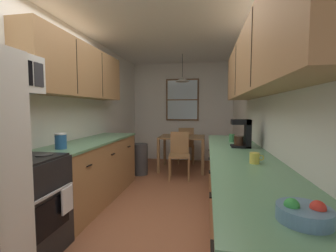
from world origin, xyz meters
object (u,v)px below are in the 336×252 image
object	(u,v)px
dining_chair_far	(186,144)
storage_canister	(61,141)
trash_bin	(140,159)
dining_chair_near	(179,152)
coffee_maker	(243,133)
fruit_bowl	(304,213)
microwave_over_range	(3,72)
table_serving_bowl	(184,135)
dining_table	(182,141)
stove_range	(21,207)
mug_by_coffeemaker	(255,158)
mug_spare	(232,138)

from	to	relation	value
dining_chair_far	storage_canister	xyz separation A→B (m)	(-1.14, -3.24, 0.49)
dining_chair_far	trash_bin	world-z (taller)	dining_chair_far
dining_chair_near	coffee_maker	size ratio (longest dim) A/B	2.70
storage_canister	fruit_bowl	world-z (taller)	storage_canister
storage_canister	fruit_bowl	distance (m)	2.45
microwave_over_range	coffee_maker	distance (m)	2.51
coffee_maker	dining_chair_near	bearing A→B (deg)	121.08
storage_canister	fruit_bowl	xyz separation A→B (m)	(2.05, -1.35, -0.05)
microwave_over_range	coffee_maker	world-z (taller)	microwave_over_range
coffee_maker	table_serving_bowl	size ratio (longest dim) A/B	1.67
dining_table	stove_range	bearing A→B (deg)	-108.82
dining_chair_far	coffee_maker	xyz separation A→B (m)	(0.94, -2.78, 0.57)
stove_range	mug_by_coffeemaker	bearing A→B (deg)	6.73
dining_chair_near	fruit_bowl	bearing A→B (deg)	-74.80
dining_chair_far	trash_bin	size ratio (longest dim) A/B	1.41
storage_canister	table_serving_bowl	xyz separation A→B (m)	(1.17, 2.57, -0.21)
storage_canister	mug_by_coffeemaker	world-z (taller)	storage_canister
trash_bin	coffee_maker	bearing A→B (deg)	-43.05
dining_chair_far	fruit_bowl	world-z (taller)	fruit_bowl
stove_range	storage_canister	distance (m)	0.79
fruit_bowl	coffee_maker	bearing A→B (deg)	88.90
dining_table	dining_chair_near	world-z (taller)	dining_chair_near
microwave_over_range	dining_chair_far	size ratio (longest dim) A/B	0.64
microwave_over_range	coffee_maker	xyz separation A→B (m)	(2.19, 1.06, -0.60)
microwave_over_range	dining_chair_far	distance (m)	4.20
fruit_bowl	table_serving_bowl	xyz separation A→B (m)	(-0.88, 3.92, -0.15)
trash_bin	fruit_bowl	xyz separation A→B (m)	(1.75, -3.48, 0.62)
dining_table	fruit_bowl	bearing A→B (deg)	-76.80
dining_table	mug_spare	size ratio (longest dim) A/B	8.53
trash_bin	mug_spare	size ratio (longest dim) A/B	5.55
microwave_over_range	mug_by_coffeemaker	xyz separation A→B (m)	(2.16, 0.24, -0.73)
dining_chair_far	table_serving_bowl	xyz separation A→B (m)	(0.03, -0.67, 0.28)
dining_chair_near	dining_chair_far	bearing A→B (deg)	89.23
microwave_over_range	mug_spare	xyz separation A→B (m)	(2.11, 1.50, -0.72)
trash_bin	mug_by_coffeemaker	xyz separation A→B (m)	(1.75, -2.48, 0.63)
coffee_maker	fruit_bowl	bearing A→B (deg)	-91.10
dining_table	mug_by_coffeemaker	size ratio (longest dim) A/B	8.42
trash_bin	coffee_maker	distance (m)	2.55
storage_canister	mug_spare	distance (m)	2.19
fruit_bowl	stove_range	bearing A→B (deg)	159.76
fruit_bowl	table_serving_bowl	bearing A→B (deg)	102.66
microwave_over_range	fruit_bowl	xyz separation A→B (m)	(2.16, -0.75, -0.74)
stove_range	mug_spare	bearing A→B (deg)	36.92
table_serving_bowl	storage_canister	bearing A→B (deg)	-114.41
dining_table	fruit_bowl	world-z (taller)	fruit_bowl
mug_spare	microwave_over_range	bearing A→B (deg)	-144.60
stove_range	table_serving_bowl	bearing A→B (deg)	69.87
dining_chair_near	mug_by_coffeemaker	world-z (taller)	mug_by_coffeemaker
trash_bin	dining_chair_far	bearing A→B (deg)	52.99
stove_range	dining_chair_near	size ratio (longest dim) A/B	1.22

